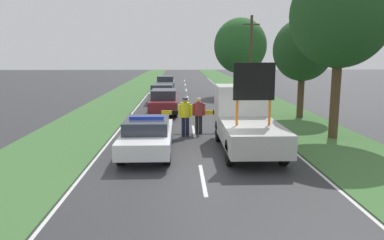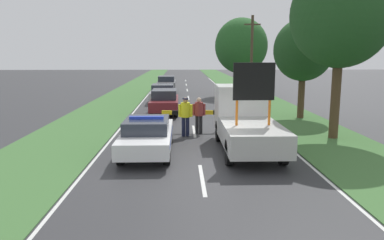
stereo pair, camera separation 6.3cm
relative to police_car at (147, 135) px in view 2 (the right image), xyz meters
name	(u,v)px [view 2 (the right image)]	position (x,y,z in m)	size (l,w,h in m)	color
ground_plane	(200,163)	(1.92, -1.42, -0.72)	(160.00, 160.00, 0.00)	#333335
lane_markings	(190,106)	(1.92, 13.10, -0.71)	(7.59, 64.94, 0.01)	silver
grass_verge_left	(122,98)	(-3.90, 18.58, -0.70)	(3.95, 120.00, 0.03)	#427038
grass_verge_right	(255,97)	(7.74, 18.58, -0.70)	(3.95, 120.00, 0.03)	#427038
police_car	(147,135)	(0.00, 0.00, 0.00)	(1.83, 4.95, 1.46)	white
work_truck	(245,120)	(3.85, 0.64, 0.45)	(2.08, 5.65, 3.45)	white
road_barrier	(193,114)	(1.85, 4.06, 0.15)	(3.01, 0.08, 1.04)	black
police_officer	(185,113)	(1.49, 2.97, 0.35)	(0.65, 0.41, 1.80)	#191E38
pedestrian_civilian	(199,113)	(2.13, 3.56, 0.30)	(0.62, 0.39, 1.73)	#232326
traffic_cone_near_police	(235,119)	(4.13, 5.53, -0.37)	(0.51, 0.51, 0.71)	black
traffic_cone_centre_front	(252,125)	(4.83, 4.44, -0.47)	(0.37, 0.37, 0.51)	black
queued_car_wagon_maroon	(165,101)	(0.23, 9.79, 0.08)	(1.72, 4.70, 1.54)	maroon
queued_car_sedan_silver	(163,93)	(-0.15, 15.56, 0.02)	(1.89, 4.54, 1.42)	#B2B2B7
queued_car_suv_grey	(167,84)	(-0.13, 22.43, 0.15)	(1.72, 4.33, 1.67)	slate
roadside_tree_near_left	(241,46)	(6.72, 20.20, 3.76)	(4.72, 4.72, 6.97)	#4C3823
roadside_tree_near_right	(304,50)	(8.35, 7.75, 3.25)	(3.42, 3.42, 5.79)	#4C3823
roadside_tree_mid_left	(341,16)	(8.13, 2.34, 4.64)	(4.28, 4.28, 7.63)	#4C3823
utility_pole	(252,59)	(6.52, 14.01, 2.67)	(1.20, 0.20, 6.54)	#473828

